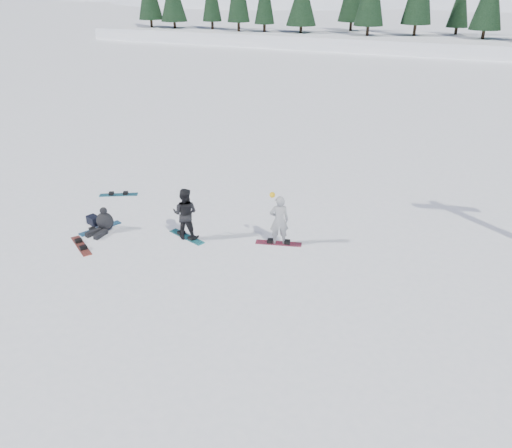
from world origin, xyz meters
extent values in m
plane|color=white|center=(0.00, 0.00, 0.00)|extent=(420.00, 420.00, 0.00)
cube|color=white|center=(0.00, 55.00, -1.00)|extent=(90.00, 14.00, 5.00)
ellipsoid|color=white|center=(-70.00, 170.00, -13.61)|extent=(143.00, 110.00, 49.50)
ellipsoid|color=white|center=(-140.00, 210.00, -14.30)|extent=(169.00, 130.00, 52.00)
cone|color=black|center=(-24.59, 55.00, 5.25)|extent=(3.20, 3.20, 7.50)
cone|color=black|center=(-20.12, 55.00, 5.25)|extent=(3.20, 3.20, 7.50)
cone|color=black|center=(-15.65, 55.00, 5.25)|extent=(3.20, 3.20, 7.50)
cone|color=black|center=(-11.18, 55.00, 5.25)|extent=(3.20, 3.20, 7.50)
cone|color=black|center=(-6.71, 55.00, 5.25)|extent=(3.20, 3.20, 7.50)
cone|color=black|center=(-2.24, 55.00, 5.25)|extent=(3.20, 3.20, 7.50)
cone|color=black|center=(2.24, 55.00, 5.25)|extent=(3.20, 3.20, 7.50)
cone|color=black|center=(6.71, 55.00, 5.25)|extent=(3.20, 3.20, 7.50)
imported|color=#9E9FA3|center=(2.10, 1.12, 0.84)|extent=(0.73, 0.63, 1.68)
sphere|color=#E8AE0C|center=(1.90, 1.00, 1.73)|extent=(0.18, 0.18, 0.18)
imported|color=black|center=(-0.88, 0.29, 0.87)|extent=(0.97, 0.82, 1.75)
ellipsoid|color=black|center=(-3.69, -0.38, 0.34)|extent=(0.67, 0.59, 0.64)
sphere|color=black|center=(-3.69, -0.38, 0.73)|extent=(0.24, 0.24, 0.24)
cube|color=black|center=(-3.54, -0.84, 0.08)|extent=(0.17, 0.56, 0.16)
cube|color=black|center=(-3.84, -0.84, 0.08)|extent=(0.30, 0.58, 0.16)
cube|color=black|center=(-4.39, -0.18, 0.15)|extent=(0.52, 0.42, 0.30)
cube|color=maroon|center=(2.10, 1.12, 0.01)|extent=(1.52, 0.67, 0.03)
cube|color=teal|center=(-0.88, 0.29, 0.01)|extent=(1.51, 0.75, 0.03)
cube|color=#186A84|center=(-5.26, 2.30, 0.01)|extent=(1.45, 0.97, 0.03)
cube|color=#195D8E|center=(-3.94, -0.39, 0.01)|extent=(0.81, 1.50, 0.03)
cube|color=maroon|center=(-3.67, -1.64, 0.01)|extent=(1.41, 1.05, 0.03)
camera|label=1|loc=(7.26, -12.24, 7.75)|focal=35.00mm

